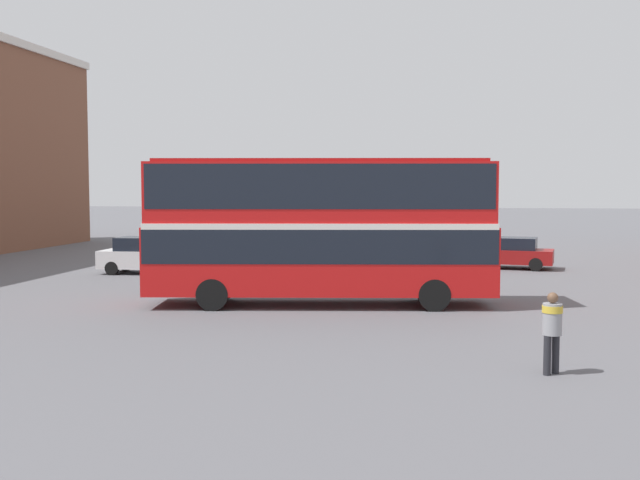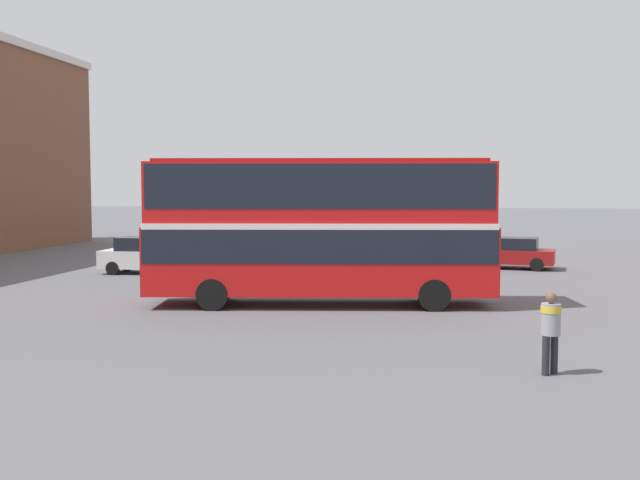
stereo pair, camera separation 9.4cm
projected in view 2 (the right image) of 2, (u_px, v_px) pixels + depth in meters
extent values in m
plane|color=#5B5B60|center=(353.00, 303.00, 25.36)|extent=(240.00, 240.00, 0.00)
cube|color=red|center=(320.00, 259.00, 24.86)|extent=(11.65, 4.20, 2.22)
cube|color=red|center=(320.00, 194.00, 24.71)|extent=(11.47, 4.10, 2.09)
cube|color=black|center=(320.00, 244.00, 24.83)|extent=(11.55, 4.21, 1.09)
cube|color=black|center=(320.00, 186.00, 24.69)|extent=(11.31, 4.10, 1.43)
cube|color=silver|center=(320.00, 225.00, 24.78)|extent=(11.55, 4.21, 0.20)
cube|color=#A91111|center=(320.00, 161.00, 24.63)|extent=(10.94, 3.85, 0.10)
cylinder|color=black|center=(425.00, 286.00, 26.01)|extent=(1.06, 0.45, 1.03)
cylinder|color=black|center=(434.00, 295.00, 23.72)|extent=(1.06, 0.45, 1.03)
cylinder|color=black|center=(223.00, 285.00, 26.15)|extent=(1.06, 0.45, 1.03)
cylinder|color=black|center=(212.00, 295.00, 23.85)|extent=(1.06, 0.45, 1.03)
cylinder|color=#232328|center=(546.00, 356.00, 15.62)|extent=(0.16, 0.16, 0.84)
cylinder|color=#232328|center=(554.00, 354.00, 15.77)|extent=(0.16, 0.16, 0.84)
cylinder|color=gray|center=(551.00, 319.00, 15.64)|extent=(0.57, 0.57, 0.67)
cylinder|color=gold|center=(551.00, 309.00, 15.63)|extent=(0.60, 0.60, 0.15)
sphere|color=brown|center=(551.00, 298.00, 15.61)|extent=(0.23, 0.23, 0.23)
cube|color=silver|center=(358.00, 244.00, 42.66)|extent=(4.85, 2.60, 0.80)
cube|color=black|center=(361.00, 232.00, 42.55)|extent=(2.64, 2.04, 0.55)
cylinder|color=black|center=(330.00, 251.00, 42.38)|extent=(0.69, 0.33, 0.66)
cylinder|color=black|center=(339.00, 249.00, 43.94)|extent=(0.69, 0.33, 0.66)
cylinder|color=black|center=(378.00, 252.00, 41.43)|extent=(0.69, 0.33, 0.66)
cylinder|color=black|center=(386.00, 250.00, 43.00)|extent=(0.69, 0.33, 0.66)
cube|color=silver|center=(145.00, 259.00, 34.15)|extent=(3.96, 1.93, 0.80)
cube|color=black|center=(142.00, 244.00, 34.13)|extent=(2.08, 1.69, 0.60)
cylinder|color=black|center=(177.00, 265.00, 34.82)|extent=(0.62, 0.24, 0.61)
cylinder|color=black|center=(165.00, 269.00, 33.22)|extent=(0.62, 0.24, 0.61)
cylinder|color=black|center=(127.00, 264.00, 35.14)|extent=(0.62, 0.24, 0.61)
cylinder|color=black|center=(113.00, 268.00, 33.54)|extent=(0.62, 0.24, 0.61)
cube|color=maroon|center=(512.00, 256.00, 36.17)|extent=(4.22, 2.56, 0.67)
cube|color=black|center=(515.00, 243.00, 36.07)|extent=(2.32, 2.03, 0.57)
cylinder|color=black|center=(484.00, 263.00, 35.81)|extent=(0.66, 0.33, 0.63)
cylinder|color=black|center=(488.00, 260.00, 37.40)|extent=(0.66, 0.33, 0.63)
cylinder|color=black|center=(537.00, 265.00, 34.98)|extent=(0.66, 0.33, 0.63)
cylinder|color=black|center=(539.00, 261.00, 36.57)|extent=(0.66, 0.33, 0.63)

